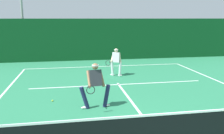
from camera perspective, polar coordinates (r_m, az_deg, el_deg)
The scene contains 8 objects.
court_line_baseline_far at distance 16.13m, azimuth -1.69°, elevation 0.18°, with size 10.40×0.10×0.01m, color white.
court_line_service at distance 11.73m, azimuth 1.61°, elevation -4.20°, with size 8.48×0.10×0.01m, color white.
court_line_centre at distance 9.02m, azimuth 5.42°, elevation -9.19°, with size 0.10×6.40×0.01m, color white.
tennis_net at distance 6.04m, azimuth 13.87°, elevation -14.95°, with size 11.39×0.09×1.07m.
player_near at distance 8.53m, azimuth -4.00°, elevation -3.99°, with size 1.15×0.85×1.65m.
player_far at distance 13.32m, azimuth 0.96°, elevation 1.46°, with size 1.00×0.81×1.56m.
tennis_ball at distance 9.69m, azimuth -14.04°, elevation -7.82°, with size 0.07×0.07×0.07m, color #D1E033.
back_fence_windscreen at distance 18.46m, azimuth -2.90°, elevation 6.57°, with size 23.01×0.12×3.17m, color #0C411C.
Camera 1 is at (-2.29, -4.91, 3.19)m, focal length 38.27 mm.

